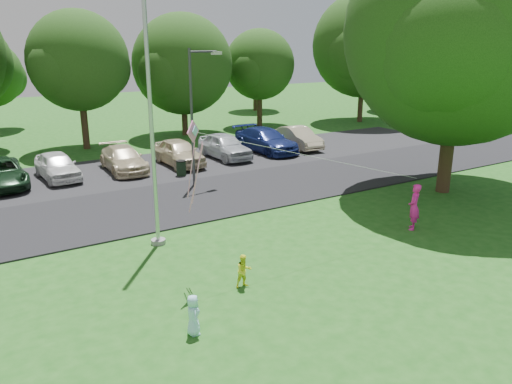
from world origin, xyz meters
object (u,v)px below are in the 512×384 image
big_tree (460,37)px  trash_can (181,168)px  flagpole (151,124)px  woman (414,207)px  child_blue (193,315)px  kite (203,148)px  child_yellow (244,271)px  street_lamp (196,105)px

big_tree → trash_can: bearing=135.7°
flagpole → woman: bearing=-22.9°
child_blue → flagpole: bearing=-3.9°
kite → big_tree: bearing=-26.9°
flagpole → trash_can: size_ratio=11.71×
flagpole → child_blue: 6.96m
big_tree → child_yellow: bearing=-165.5°
flagpole → child_blue: bearing=-102.9°
big_tree → child_blue: size_ratio=11.92×
trash_can → kite: size_ratio=0.10×
big_tree → child_blue: (-14.94, -4.73, -6.44)m
flagpole → kite: (0.28, -3.22, -0.25)m
trash_can → child_blue: (-5.68, -13.78, 0.08)m
flagpole → big_tree: bearing=-4.4°
street_lamp → kite: bearing=-122.8°
child_yellow → child_blue: size_ratio=0.96×
big_tree → child_yellow: 14.61m
kite → trash_can: bearing=33.9°
trash_can → child_blue: bearing=-112.4°
big_tree → child_yellow: (-12.69, -3.27, -6.46)m
street_lamp → kite: 10.17m
big_tree → child_yellow: big_tree is taller
street_lamp → woman: size_ratio=3.73×
kite → street_lamp: bearing=29.8°
child_yellow → big_tree: bearing=18.6°
street_lamp → child_blue: 13.59m
woman → kite: size_ratio=0.20×
child_yellow → kite: 3.65m
kite → woman: bearing=-39.1°
woman → child_yellow: size_ratio=1.76×
street_lamp → trash_can: street_lamp is taller
big_tree → woman: (-4.98, -2.59, -6.08)m
trash_can → kite: kite is taller
trash_can → big_tree: bearing=-44.3°
flagpole → trash_can: flagpole is taller
street_lamp → big_tree: 12.02m
child_yellow → child_blue: 2.68m
woman → kite: bearing=-45.6°
street_lamp → child_blue: (-5.75, -11.85, -3.38)m
child_blue → kite: size_ratio=0.12×
street_lamp → child_blue: street_lamp is taller
flagpole → child_yellow: bearing=-78.0°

